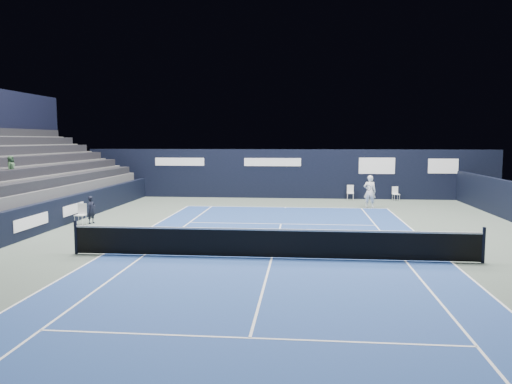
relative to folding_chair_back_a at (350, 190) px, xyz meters
The scene contains 12 objects.
ground 14.28m from the folding_chair_back_a, 105.71° to the right, with size 48.00×48.00×0.00m, color #4A584F.
court_surface 16.21m from the folding_chair_back_a, 103.80° to the right, with size 10.97×23.77×0.01m, color navy.
folding_chair_back_a is the anchor object (origin of this frame).
folding_chair_back_b 2.73m from the folding_chair_back_a, ahead, with size 0.45×0.44×0.86m.
line_judge_chair 16.27m from the folding_chair_back_a, 140.62° to the right, with size 0.44×0.43×0.93m.
line_judge 15.80m from the folding_chair_back_a, 140.90° to the right, with size 0.45×0.29×1.23m, color black.
court_markings 16.21m from the folding_chair_back_a, 103.80° to the right, with size 11.03×23.83×0.00m.
tennis_net 16.20m from the folding_chair_back_a, 103.80° to the right, with size 12.90×0.10×1.10m.
back_sponsor_wall 4.04m from the folding_chair_back_a, 168.73° to the left, with size 26.00×0.63×3.10m.
side_barrier_left 16.54m from the folding_chair_back_a, 143.87° to the right, with size 0.33×22.00×1.20m.
spectator_stand 19.29m from the folding_chair_back_a, 152.96° to the right, with size 6.00×18.00×6.40m.
tennis_player 3.67m from the folding_chair_back_a, 78.82° to the right, with size 0.71×0.87×1.79m.
Camera 1 is at (0.98, -15.35, 3.71)m, focal length 35.00 mm.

